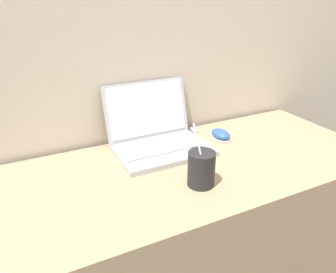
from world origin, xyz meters
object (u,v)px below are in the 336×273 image
computer_mouse (221,135)px  drink_cup (201,168)px  laptop (157,135)px  usb_stick (193,130)px

computer_mouse → drink_cup: bearing=-134.5°
laptop → drink_cup: laptop is taller
laptop → drink_cup: bearing=-87.8°
usb_stick → drink_cup: bearing=-117.2°
computer_mouse → usb_stick: size_ratio=1.66×
usb_stick → laptop: bearing=-159.6°
computer_mouse → usb_stick: (-0.06, 0.12, -0.01)m
drink_cup → usb_stick: (0.19, 0.38, -0.05)m
drink_cup → computer_mouse: bearing=45.5°
laptop → drink_cup: size_ratio=1.69×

